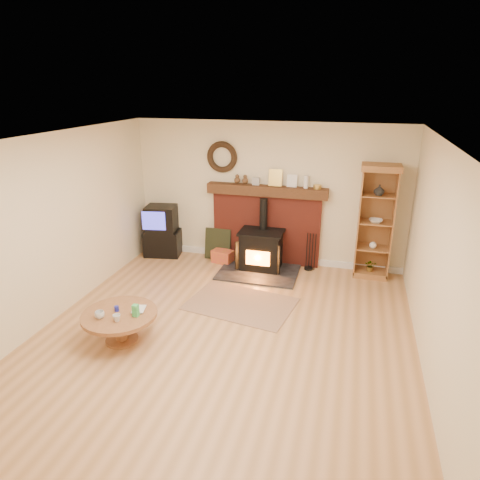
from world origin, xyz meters
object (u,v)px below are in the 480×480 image
(tv_unit, at_px, (162,232))
(coffee_table, at_px, (120,318))
(curio_cabinet, at_px, (375,222))
(wood_stove, at_px, (261,251))

(tv_unit, relative_size, coffee_table, 1.02)
(curio_cabinet, height_order, coffee_table, curio_cabinet)
(curio_cabinet, bearing_deg, wood_stove, -171.69)
(wood_stove, height_order, tv_unit, wood_stove)
(coffee_table, bearing_deg, tv_unit, 104.54)
(wood_stove, distance_m, coffee_table, 3.03)
(wood_stove, bearing_deg, curio_cabinet, 8.31)
(curio_cabinet, relative_size, coffee_table, 2.03)
(tv_unit, xyz_separation_m, curio_cabinet, (3.95, 0.09, 0.51))
(tv_unit, bearing_deg, wood_stove, -5.50)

